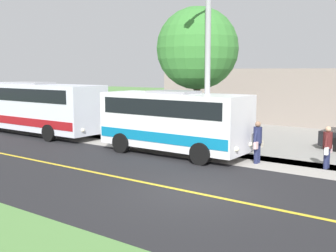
{
  "coord_description": "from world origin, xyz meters",
  "views": [
    {
      "loc": [
        10.32,
        6.64,
        3.72
      ],
      "look_at": [
        -3.5,
        -3.32,
        1.4
      ],
      "focal_mm": 43.91,
      "sensor_mm": 36.0,
      "label": 1
    }
  ],
  "objects_px": {
    "tree_curbside": "(197,49)",
    "transit_bus_rear": "(30,105)",
    "shuttle_bus_front": "(174,119)",
    "commercial_building": "(335,95)",
    "pedestrian_with_bags": "(327,146)",
    "street_light_pole": "(206,49)",
    "pedestrian_waiting": "(258,141)"
  },
  "relations": [
    {
      "from": "pedestrian_waiting",
      "to": "tree_curbside",
      "type": "xyz_separation_m",
      "value": [
        -2.47,
        -4.4,
        3.87
      ]
    },
    {
      "from": "pedestrian_with_bags",
      "to": "pedestrian_waiting",
      "type": "xyz_separation_m",
      "value": [
        0.68,
        -2.53,
        0.04
      ]
    },
    {
      "from": "pedestrian_with_bags",
      "to": "transit_bus_rear",
      "type": "bearing_deg",
      "value": -86.28
    },
    {
      "from": "pedestrian_with_bags",
      "to": "tree_curbside",
      "type": "height_order",
      "value": "tree_curbside"
    },
    {
      "from": "commercial_building",
      "to": "street_light_pole",
      "type": "bearing_deg",
      "value": -4.34
    },
    {
      "from": "pedestrian_waiting",
      "to": "commercial_building",
      "type": "height_order",
      "value": "commercial_building"
    },
    {
      "from": "transit_bus_rear",
      "to": "commercial_building",
      "type": "bearing_deg",
      "value": 142.29
    },
    {
      "from": "shuttle_bus_front",
      "to": "pedestrian_with_bags",
      "type": "xyz_separation_m",
      "value": [
        -1.15,
        6.3,
        -0.69
      ]
    },
    {
      "from": "pedestrian_with_bags",
      "to": "street_light_pole",
      "type": "distance_m",
      "value": 6.23
    },
    {
      "from": "tree_curbside",
      "to": "transit_bus_rear",
      "type": "bearing_deg",
      "value": -73.64
    },
    {
      "from": "tree_curbside",
      "to": "commercial_building",
      "type": "bearing_deg",
      "value": 166.9
    },
    {
      "from": "shuttle_bus_front",
      "to": "pedestrian_waiting",
      "type": "height_order",
      "value": "shuttle_bus_front"
    },
    {
      "from": "pedestrian_waiting",
      "to": "tree_curbside",
      "type": "relative_size",
      "value": 0.25
    },
    {
      "from": "tree_curbside",
      "to": "commercial_building",
      "type": "xyz_separation_m",
      "value": [
        -14.0,
        3.26,
        -2.86
      ]
    },
    {
      "from": "transit_bus_rear",
      "to": "commercial_building",
      "type": "xyz_separation_m",
      "value": [
        -16.87,
        13.05,
        0.25
      ]
    },
    {
      "from": "shuttle_bus_front",
      "to": "commercial_building",
      "type": "bearing_deg",
      "value": 171.17
    },
    {
      "from": "pedestrian_with_bags",
      "to": "commercial_building",
      "type": "height_order",
      "value": "commercial_building"
    },
    {
      "from": "transit_bus_rear",
      "to": "tree_curbside",
      "type": "xyz_separation_m",
      "value": [
        -2.87,
        9.79,
        3.11
      ]
    },
    {
      "from": "transit_bus_rear",
      "to": "tree_curbside",
      "type": "distance_m",
      "value": 10.66
    },
    {
      "from": "pedestrian_waiting",
      "to": "street_light_pole",
      "type": "height_order",
      "value": "street_light_pole"
    },
    {
      "from": "street_light_pole",
      "to": "commercial_building",
      "type": "xyz_separation_m",
      "value": [
        -16.52,
        1.25,
        -2.69
      ]
    },
    {
      "from": "shuttle_bus_front",
      "to": "street_light_pole",
      "type": "relative_size",
      "value": 0.82
    },
    {
      "from": "street_light_pole",
      "to": "pedestrian_with_bags",
      "type": "bearing_deg",
      "value": 98.45
    },
    {
      "from": "shuttle_bus_front",
      "to": "pedestrian_waiting",
      "type": "bearing_deg",
      "value": 97.02
    },
    {
      "from": "shuttle_bus_front",
      "to": "pedestrian_waiting",
      "type": "relative_size",
      "value": 4.05
    },
    {
      "from": "pedestrian_with_bags",
      "to": "street_light_pole",
      "type": "relative_size",
      "value": 0.19
    },
    {
      "from": "transit_bus_rear",
      "to": "pedestrian_with_bags",
      "type": "height_order",
      "value": "transit_bus_rear"
    },
    {
      "from": "transit_bus_rear",
      "to": "tree_curbside",
      "type": "bearing_deg",
      "value": 106.36
    },
    {
      "from": "shuttle_bus_front",
      "to": "pedestrian_waiting",
      "type": "xyz_separation_m",
      "value": [
        -0.47,
        3.78,
        -0.65
      ]
    },
    {
      "from": "tree_curbside",
      "to": "commercial_building",
      "type": "distance_m",
      "value": 14.66
    },
    {
      "from": "pedestrian_with_bags",
      "to": "street_light_pole",
      "type": "bearing_deg",
      "value": -81.55
    },
    {
      "from": "transit_bus_rear",
      "to": "pedestrian_waiting",
      "type": "bearing_deg",
      "value": 91.63
    }
  ]
}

